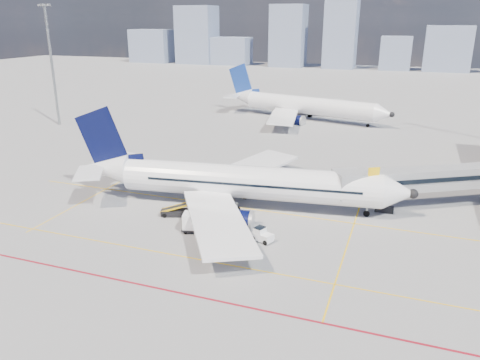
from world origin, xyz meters
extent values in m
plane|color=gray|center=(0.00, 0.00, 0.00)|extent=(420.00, 420.00, 0.00)
cube|color=yellow|center=(0.00, 8.00, 0.01)|extent=(60.00, 0.18, 0.01)
cube|color=yellow|center=(0.00, -6.00, 0.01)|extent=(80.00, 0.15, 0.01)
cube|color=yellow|center=(14.00, 2.00, 0.01)|extent=(0.15, 28.00, 0.01)
cube|color=yellow|center=(-20.00, 8.00, 0.01)|extent=(0.15, 30.00, 0.01)
cube|color=maroon|center=(0.00, -12.00, 0.01)|extent=(90.00, 0.25, 0.01)
cube|color=gray|center=(22.25, 16.15, 3.90)|extent=(20.84, 13.93, 2.60)
cube|color=black|center=(22.25, 16.15, 4.10)|extent=(20.52, 13.82, 0.55)
cube|color=gray|center=(12.70, 10.50, 3.90)|extent=(4.49, 4.56, 3.00)
cube|color=black|center=(17.00, 12.80, 0.35)|extent=(2.20, 1.00, 0.70)
cylinder|color=gray|center=(17.00, 12.80, 1.70)|extent=(0.56, 0.56, 2.70)
cube|color=yellow|center=(15.50, 10.30, 5.70)|extent=(1.26, 0.82, 1.20)
cylinder|color=gray|center=(-55.00, 40.00, 12.50)|extent=(0.56, 0.56, 25.00)
cube|color=gray|center=(-55.00, 40.00, 25.20)|extent=(3.20, 0.40, 0.50)
cube|color=#AEB0B5|center=(-56.20, 39.75, 25.20)|extent=(0.60, 0.15, 0.35)
cube|color=#AEB0B5|center=(-55.00, 39.75, 25.20)|extent=(0.60, 0.15, 0.35)
cube|color=#AEB0B5|center=(-53.80, 39.75, 25.20)|extent=(0.60, 0.15, 0.35)
cube|color=gray|center=(-117.35, 190.00, 8.57)|extent=(21.63, 14.90, 17.13)
cube|color=gray|center=(-90.46, 190.00, 14.49)|extent=(19.19, 15.01, 28.99)
cube|color=gray|center=(-71.23, 190.00, 6.83)|extent=(19.18, 13.01, 13.67)
cube|color=gray|center=(-41.26, 190.00, 14.60)|extent=(16.19, 14.01, 29.21)
cube|color=gray|center=(-15.86, 190.00, 15.92)|extent=(14.59, 12.92, 31.85)
cube|color=gray|center=(9.77, 190.00, 7.56)|extent=(13.65, 9.40, 15.11)
cube|color=gray|center=(31.56, 190.00, 9.91)|extent=(19.67, 8.86, 19.81)
cylinder|color=white|center=(0.88, 8.64, 3.30)|extent=(32.15, 8.46, 4.14)
cone|color=white|center=(18.57, 11.08, 3.30)|extent=(4.36, 4.63, 4.14)
sphere|color=black|center=(20.04, 11.28, 3.30)|extent=(1.32, 1.32, 1.17)
cone|color=white|center=(-18.28, 6.00, 3.88)|extent=(7.30, 5.03, 4.14)
cube|color=black|center=(17.20, 10.89, 3.88)|extent=(1.80, 1.80, 0.48)
cube|color=white|center=(-2.00, 17.90, 2.16)|extent=(10.20, 18.38, 0.61)
cube|color=white|center=(0.61, -1.05, 2.16)|extent=(13.96, 17.82, 0.61)
cylinder|color=black|center=(-0.49, 14.67, 0.83)|extent=(4.12, 2.94, 2.44)
cylinder|color=black|center=(1.20, 2.46, 0.83)|extent=(4.12, 2.94, 2.44)
cylinder|color=#AEB0B5|center=(1.51, 14.95, 0.83)|extent=(0.71, 2.54, 2.51)
cylinder|color=#AEB0B5|center=(3.20, 2.74, 0.83)|extent=(0.71, 2.54, 2.51)
cube|color=black|center=(-18.28, 6.00, 7.55)|extent=(7.26, 1.33, 9.06)
cube|color=black|center=(-15.75, 6.35, 5.00)|extent=(5.98, 1.13, 2.29)
cube|color=white|center=(-19.17, 9.31, 4.26)|extent=(4.55, 6.55, 0.23)
cube|color=white|center=(-18.24, 2.57, 4.26)|extent=(5.73, 6.75, 0.23)
cylinder|color=gray|center=(15.09, 10.60, 0.90)|extent=(0.32, 0.32, 1.80)
cylinder|color=black|center=(15.09, 10.60, 0.38)|extent=(0.79, 0.38, 0.76)
cylinder|color=gray|center=(-0.55, 11.23, 0.80)|extent=(0.36, 0.36, 1.60)
cylinder|color=black|center=(-0.55, 11.23, 0.50)|extent=(1.08, 0.78, 1.00)
cylinder|color=gray|center=(0.21, 5.76, 0.80)|extent=(0.36, 0.36, 1.60)
cylinder|color=black|center=(0.21, 5.76, 0.50)|extent=(1.08, 0.78, 1.00)
cube|color=black|center=(1.13, 10.74, 3.62)|extent=(25.91, 3.67, 0.28)
cube|color=black|center=(1.69, 6.68, 3.62)|extent=(25.91, 3.67, 0.28)
cylinder|color=white|center=(-3.51, 64.60, 3.30)|extent=(31.81, 11.76, 4.13)
cone|color=white|center=(13.74, 60.26, 3.30)|extent=(4.70, 4.94, 4.13)
sphere|color=black|center=(15.18, 59.90, 3.30)|extent=(1.41, 1.41, 1.16)
cone|color=white|center=(-22.20, 69.31, 3.88)|extent=(7.58, 5.66, 4.13)
cube|color=black|center=(12.40, 60.59, 3.88)|extent=(1.93, 1.93, 0.48)
cube|color=white|center=(-2.72, 74.23, 2.16)|extent=(15.13, 17.15, 0.61)
cube|color=white|center=(-7.38, 55.75, 2.16)|extent=(8.43, 18.16, 0.61)
cylinder|color=black|center=(-2.53, 70.69, 0.84)|extent=(4.29, 3.29, 2.44)
cylinder|color=black|center=(-5.52, 58.78, 0.84)|extent=(4.29, 3.29, 2.44)
cylinder|color=#AEB0B5|center=(-0.57, 70.20, 0.84)|extent=(0.97, 2.51, 2.50)
cylinder|color=#AEB0B5|center=(-3.57, 58.28, 0.84)|extent=(0.97, 2.51, 2.50)
cube|color=navy|center=(-22.20, 69.31, 7.54)|extent=(7.12, 2.10, 9.03)
cube|color=navy|center=(-19.74, 68.69, 4.99)|extent=(5.87, 1.77, 2.28)
cube|color=white|center=(-21.78, 72.70, 4.25)|extent=(6.06, 6.66, 0.23)
cube|color=white|center=(-23.44, 66.13, 4.25)|extent=(3.96, 6.31, 0.23)
cylinder|color=black|center=(-3.87, 67.53, 0.50)|extent=(1.13, 0.87, 1.00)
cylinder|color=black|center=(-5.21, 62.19, 0.50)|extent=(1.13, 0.87, 1.00)
cylinder|color=black|center=(10.35, 61.11, 0.38)|extent=(0.81, 0.46, 0.76)
cube|color=white|center=(5.36, -0.03, 0.55)|extent=(2.49, 1.91, 0.80)
cube|color=white|center=(4.99, 0.12, 1.15)|extent=(1.35, 1.43, 0.60)
cube|color=black|center=(4.99, 0.12, 1.35)|extent=(1.24, 1.35, 0.35)
cylinder|color=black|center=(4.42, -0.25, 0.28)|extent=(0.60, 0.41, 0.56)
cylinder|color=black|center=(4.81, 0.78, 0.28)|extent=(0.60, 0.41, 0.56)
cylinder|color=black|center=(5.91, -0.83, 0.28)|extent=(0.60, 0.41, 0.56)
cylinder|color=black|center=(6.31, 0.20, 0.28)|extent=(0.60, 0.41, 0.56)
cube|color=black|center=(-1.84, -0.15, 0.36)|extent=(4.32, 2.71, 0.20)
cube|color=white|center=(-2.81, -0.40, 1.33)|extent=(2.08, 2.04, 1.72)
cube|color=white|center=(-0.87, 0.10, 1.33)|extent=(2.08, 2.04, 1.72)
cylinder|color=black|center=(-3.15, -1.29, 0.18)|extent=(0.38, 0.24, 0.36)
cylinder|color=black|center=(-3.54, 0.22, 0.18)|extent=(0.38, 0.24, 0.36)
cylinder|color=black|center=(-0.14, -0.52, 0.18)|extent=(0.38, 0.24, 0.36)
cylinder|color=black|center=(-0.52, 0.99, 0.18)|extent=(0.38, 0.24, 0.36)
cube|color=black|center=(-6.34, 3.03, 0.41)|extent=(4.08, 2.52, 0.64)
cube|color=black|center=(-5.64, 3.26, 1.37)|extent=(5.50, 2.60, 1.69)
cube|color=yellow|center=(-5.80, 3.74, 1.37)|extent=(5.26, 1.81, 1.76)
cube|color=yellow|center=(-5.48, 2.78, 1.37)|extent=(5.26, 1.81, 1.76)
cylinder|color=black|center=(-7.52, 1.96, 0.27)|extent=(0.59, 0.38, 0.55)
cylinder|color=black|center=(-7.93, 3.18, 0.27)|extent=(0.59, 0.38, 0.55)
cylinder|color=black|center=(-4.74, 2.88, 0.27)|extent=(0.59, 0.38, 0.55)
cylinder|color=black|center=(-5.15, 4.10, 0.27)|extent=(0.59, 0.38, 0.55)
imported|color=#FFF61A|center=(5.03, -4.35, 0.96)|extent=(0.57, 0.77, 1.93)
camera|label=1|loc=(18.53, -43.15, 22.45)|focal=35.00mm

